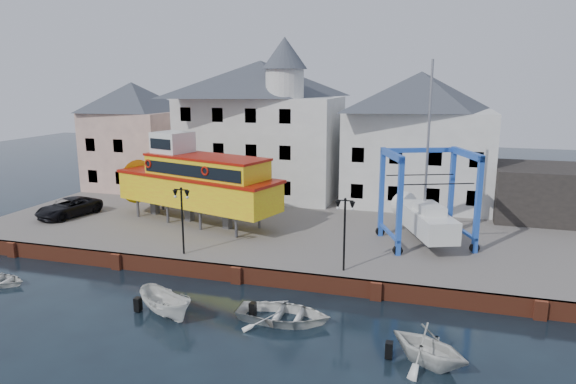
# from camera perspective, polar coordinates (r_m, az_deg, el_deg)

# --- Properties ---
(ground) EXTENTS (140.00, 140.00, 0.00)m
(ground) POSITION_cam_1_polar(r_m,az_deg,el_deg) (30.30, -5.68, -10.04)
(ground) COLOR black
(ground) RESTS_ON ground
(hardstanding) EXTENTS (44.00, 22.00, 1.00)m
(hardstanding) POSITION_cam_1_polar(r_m,az_deg,el_deg) (39.96, 0.26, -3.64)
(hardstanding) COLOR #605D58
(hardstanding) RESTS_ON ground
(quay_wall) EXTENTS (44.00, 0.47, 1.00)m
(quay_wall) POSITION_cam_1_polar(r_m,az_deg,el_deg) (30.21, -5.63, -9.09)
(quay_wall) COLOR brown
(quay_wall) RESTS_ON ground
(building_pink) EXTENTS (8.00, 7.00, 10.30)m
(building_pink) POSITION_cam_1_polar(r_m,az_deg,el_deg) (52.74, -16.70, 6.00)
(building_pink) COLOR tan
(building_pink) RESTS_ON hardstanding
(building_white_main) EXTENTS (14.00, 8.30, 14.00)m
(building_white_main) POSITION_cam_1_polar(r_m,az_deg,el_deg) (47.14, -2.91, 7.26)
(building_white_main) COLOR beige
(building_white_main) RESTS_ON hardstanding
(building_white_right) EXTENTS (12.00, 8.00, 11.20)m
(building_white_right) POSITION_cam_1_polar(r_m,az_deg,el_deg) (45.17, 14.28, 5.73)
(building_white_right) COLOR beige
(building_white_right) RESTS_ON hardstanding
(shed_dark) EXTENTS (8.00, 7.00, 4.00)m
(shed_dark) POSITION_cam_1_polar(r_m,az_deg,el_deg) (44.47, 26.88, -0.03)
(shed_dark) COLOR black
(shed_dark) RESTS_ON hardstanding
(lamp_post_left) EXTENTS (1.12, 0.32, 4.20)m
(lamp_post_left) POSITION_cam_1_polar(r_m,az_deg,el_deg) (31.71, -11.73, -1.29)
(lamp_post_left) COLOR black
(lamp_post_left) RESTS_ON hardstanding
(lamp_post_right) EXTENTS (1.12, 0.32, 4.20)m
(lamp_post_right) POSITION_cam_1_polar(r_m,az_deg,el_deg) (28.45, 6.34, -2.67)
(lamp_post_right) COLOR black
(lamp_post_right) RESTS_ON hardstanding
(tour_boat) EXTENTS (15.77, 7.92, 6.69)m
(tour_boat) POSITION_cam_1_polar(r_m,az_deg,el_deg) (39.18, -11.03, 1.30)
(tour_boat) COLOR #59595E
(tour_boat) RESTS_ON hardstanding
(travel_lift) EXTENTS (6.68, 7.97, 11.78)m
(travel_lift) POSITION_cam_1_polar(r_m,az_deg,el_deg) (35.07, 14.71, -2.15)
(travel_lift) COLOR blue
(travel_lift) RESTS_ON hardstanding
(van) EXTENTS (3.48, 5.57, 1.43)m
(van) POSITION_cam_1_polar(r_m,az_deg,el_deg) (43.84, -23.18, -1.57)
(van) COLOR black
(van) RESTS_ON hardstanding
(motorboat_a) EXTENTS (4.05, 3.07, 1.48)m
(motorboat_a) POSITION_cam_1_polar(r_m,az_deg,el_deg) (27.02, -13.35, -13.22)
(motorboat_a) COLOR silver
(motorboat_a) RESTS_ON ground
(motorboat_b) EXTENTS (4.74, 3.46, 0.96)m
(motorboat_b) POSITION_cam_1_polar(r_m,az_deg,el_deg) (25.80, -0.49, -14.14)
(motorboat_b) COLOR silver
(motorboat_b) RESTS_ON ground
(motorboat_c) EXTENTS (4.62, 4.45, 1.87)m
(motorboat_c) POSITION_cam_1_polar(r_m,az_deg,el_deg) (23.12, 15.25, -17.98)
(motorboat_c) COLOR silver
(motorboat_c) RESTS_ON ground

